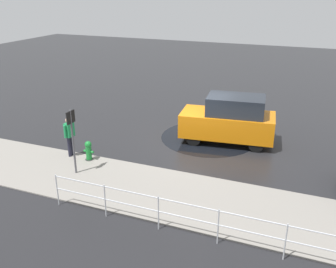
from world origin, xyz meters
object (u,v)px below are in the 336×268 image
Objects in this scene: sign_post at (72,133)px; moving_hatchback at (229,120)px; fire_hydrant at (89,151)px; pedestrian at (70,134)px.

moving_hatchback is at bearing -131.84° from sign_post.
pedestrian is at bearing -5.12° from fire_hydrant.
pedestrian is at bearing 34.54° from moving_hatchback.
moving_hatchback reaches higher than fire_hydrant.
pedestrian is (0.86, -0.08, 0.56)m from fire_hydrant.
moving_hatchback is at bearing -145.46° from pedestrian.
sign_post is at bearing 98.18° from fire_hydrant.
sign_post reaches higher than pedestrian.
fire_hydrant is 0.33× the size of sign_post.
moving_hatchback is 2.52× the size of pedestrian.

